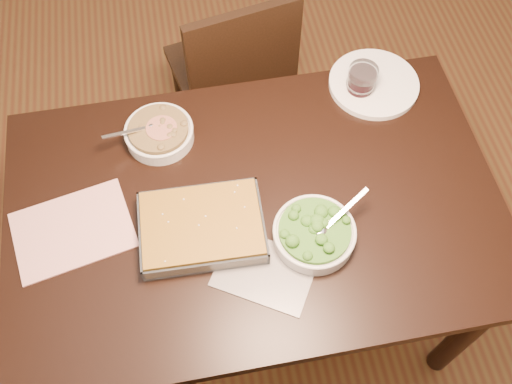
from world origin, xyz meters
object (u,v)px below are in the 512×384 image
Objects in this scene: table at (255,219)px; wine_tumbler at (362,80)px; stew_bowl at (159,132)px; baking_dish at (202,227)px; broccoli_bowl at (314,233)px; dinner_plate at (374,84)px; chair_far at (235,73)px.

wine_tumbler reaches higher than table.
wine_tumbler is at bearing 5.92° from stew_bowl.
table is 4.08× the size of baking_dish.
wine_tumbler is (0.56, 0.41, 0.03)m from baking_dish.
broccoli_bowl is at bearing -47.58° from stew_bowl.
stew_bowl is 0.70m from dinner_plate.
broccoli_bowl is at bearing 83.78° from chair_far.
dinner_plate is at bearing 57.49° from broccoli_bowl.
broccoli_bowl is (0.38, -0.41, 0.00)m from stew_bowl.
dinner_plate is at bearing 18.09° from wine_tumbler.
table is 0.75m from chair_far.
chair_far is at bearing 57.08° from stew_bowl.
table is 0.39m from stew_bowl.
wine_tumbler is at bearing 38.00° from baking_dish.
wine_tumbler is (0.40, 0.34, 0.15)m from table.
broccoli_bowl reaches higher than stew_bowl.
wine_tumbler is at bearing 40.47° from table.
broccoli_bowl is at bearing -12.12° from baking_dish.
stew_bowl reaches higher than table.
broccoli_bowl is 0.55m from wine_tumbler.
wine_tumbler is at bearing 61.16° from broccoli_bowl.
broccoli_bowl is at bearing -118.84° from wine_tumbler.
table is at bearing 135.29° from broccoli_bowl.
chair_far is (0.29, 0.45, -0.29)m from stew_bowl.
baking_dish is (-0.16, -0.06, 0.12)m from table.
chair_far reaches higher than broccoli_bowl.
stew_bowl is 0.79× the size of dinner_plate.
baking_dish is 0.39× the size of chair_far.
table is at bearing -49.10° from stew_bowl.
baking_dish is 0.87m from chair_far.
chair_far is (0.21, 0.79, -0.29)m from baking_dish.
table is 0.55m from wine_tumbler.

